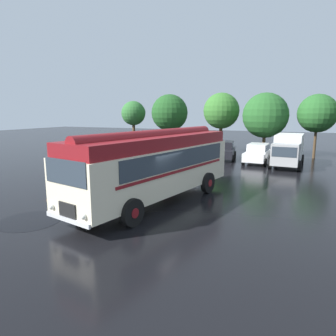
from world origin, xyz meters
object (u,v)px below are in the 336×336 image
object	(u,v)px
traffic_cone	(50,194)
vintage_bus	(155,163)
car_mid_right	(258,153)
box_van	(288,149)
car_mid_left	(224,150)
car_near_left	(195,149)

from	to	relation	value
traffic_cone	vintage_bus	bearing A→B (deg)	20.70
car_mid_right	box_van	world-z (taller)	box_van
traffic_cone	box_van	bearing A→B (deg)	55.45
car_mid_right	traffic_cone	world-z (taller)	car_mid_right
car_mid_left	box_van	world-z (taller)	box_van
car_mid_left	traffic_cone	distance (m)	17.05
car_mid_right	traffic_cone	size ratio (longest dim) A/B	7.79
vintage_bus	car_mid_left	distance (m)	14.48
vintage_bus	box_van	distance (m)	14.36
car_near_left	car_mid_right	xyz separation A→B (m)	(5.80, -0.55, 0.00)
car_mid_right	car_mid_left	bearing A→B (deg)	163.68
vintage_bus	car_near_left	size ratio (longest dim) A/B	2.46
car_near_left	box_van	distance (m)	8.27
box_van	traffic_cone	xyz separation A→B (m)	(-10.41, -15.12, -1.09)
vintage_bus	car_near_left	distance (m)	14.40
car_mid_left	box_van	size ratio (longest dim) A/B	0.75
vintage_bus	traffic_cone	xyz separation A→B (m)	(-4.93, -1.86, -1.62)
car_mid_left	traffic_cone	bearing A→B (deg)	-106.90
vintage_bus	traffic_cone	distance (m)	5.51
car_near_left	traffic_cone	world-z (taller)	car_near_left
traffic_cone	car_mid_left	bearing A→B (deg)	73.10
vintage_bus	car_mid_right	distance (m)	13.94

